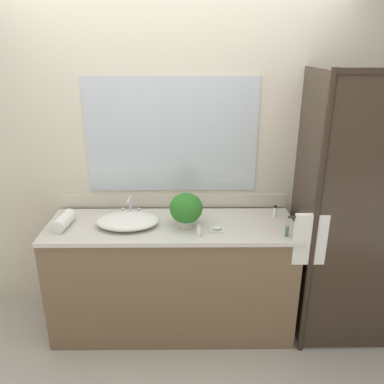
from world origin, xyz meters
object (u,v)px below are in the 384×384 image
(faucet, at_px, (131,209))
(amenity_bottle_lotion, at_px, (287,231))
(soap_dish, at_px, (217,229))
(rolled_towel_near_edge, at_px, (64,221))
(sink_basin, at_px, (127,221))
(amenity_bottle_body_wash, at_px, (199,231))
(amenity_bottle_conditioner, at_px, (275,212))
(potted_plant, at_px, (186,209))

(faucet, distance_m, amenity_bottle_lotion, 1.15)
(soap_dish, height_order, rolled_towel_near_edge, rolled_towel_near_edge)
(sink_basin, height_order, faucet, faucet)
(sink_basin, bearing_deg, amenity_bottle_body_wash, -18.85)
(soap_dish, distance_m, amenity_bottle_body_wash, 0.16)
(faucet, relative_size, soap_dish, 1.70)
(amenity_bottle_body_wash, bearing_deg, soap_dish, 32.95)
(amenity_bottle_lotion, relative_size, rolled_towel_near_edge, 0.35)
(soap_dish, bearing_deg, amenity_bottle_conditioner, 27.76)
(sink_basin, xyz_separation_m, amenity_bottle_conditioner, (1.09, 0.15, 0.00))
(sink_basin, height_order, amenity_bottle_conditioner, amenity_bottle_conditioner)
(soap_dish, xyz_separation_m, amenity_bottle_conditioner, (0.45, 0.24, 0.03))
(potted_plant, bearing_deg, amenity_bottle_conditioner, 13.41)
(potted_plant, relative_size, amenity_bottle_lotion, 3.09)
(sink_basin, distance_m, soap_dish, 0.64)
(potted_plant, xyz_separation_m, amenity_bottle_body_wash, (0.09, -0.16, -0.09))
(faucet, height_order, soap_dish, faucet)
(sink_basin, xyz_separation_m, faucet, (0.00, 0.17, 0.02))
(potted_plant, xyz_separation_m, amenity_bottle_lotion, (0.68, -0.16, -0.10))
(soap_dish, bearing_deg, rolled_towel_near_edge, 176.11)
(amenity_bottle_body_wash, relative_size, amenity_bottle_lotion, 1.07)
(faucet, xyz_separation_m, soap_dish, (0.64, -0.26, -0.04))
(sink_basin, relative_size, soap_dish, 4.48)
(sink_basin, xyz_separation_m, soap_dish, (0.64, -0.09, -0.03))
(potted_plant, bearing_deg, amenity_bottle_body_wash, -61.47)
(soap_dish, height_order, amenity_bottle_lotion, amenity_bottle_lotion)
(sink_basin, height_order, potted_plant, potted_plant)
(amenity_bottle_body_wash, bearing_deg, faucet, 145.83)
(faucet, xyz_separation_m, amenity_bottle_conditioner, (1.09, -0.02, -0.01))
(amenity_bottle_lotion, height_order, rolled_towel_near_edge, rolled_towel_near_edge)
(soap_dish, height_order, amenity_bottle_conditioner, amenity_bottle_conditioner)
(potted_plant, height_order, amenity_bottle_conditioner, potted_plant)
(amenity_bottle_conditioner, xyz_separation_m, amenity_bottle_body_wash, (-0.58, -0.32, -0.00))
(soap_dish, relative_size, amenity_bottle_conditioner, 1.11)
(amenity_bottle_conditioner, bearing_deg, soap_dish, -152.24)
(soap_dish, xyz_separation_m, amenity_bottle_lotion, (0.47, -0.08, 0.02))
(faucet, distance_m, amenity_bottle_conditioner, 1.09)
(faucet, relative_size, amenity_bottle_lotion, 2.12)
(soap_dish, xyz_separation_m, rolled_towel_near_edge, (-1.08, 0.07, 0.03))
(amenity_bottle_lotion, bearing_deg, potted_plant, 166.74)
(potted_plant, bearing_deg, rolled_towel_near_edge, -179.67)
(faucet, distance_m, soap_dish, 0.69)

